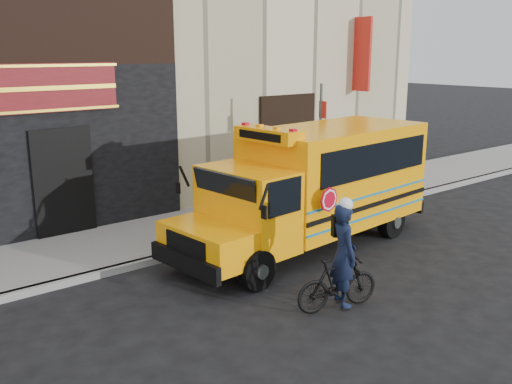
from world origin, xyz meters
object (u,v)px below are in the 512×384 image
Objects in this scene: school_bus at (316,182)px; cyclist at (343,257)px; bicycle at (338,283)px; sign_pole at (320,146)px.

cyclist is at bearing -125.93° from school_bus.
cyclist is at bearing -68.04° from bicycle.
sign_pole is at bearing 43.33° from school_bus.
school_bus is 4.39× the size of bicycle.
bicycle is (-3.85, -4.38, -1.50)m from sign_pole.
cyclist is (0.14, 0.02, 0.45)m from bicycle.
school_bus reaches higher than cyclist.
sign_pole is 2.26× the size of bicycle.
school_bus is 1.94× the size of sign_pole.
cyclist is (-3.70, -4.36, -1.05)m from sign_pole.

